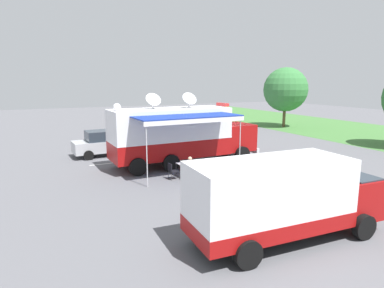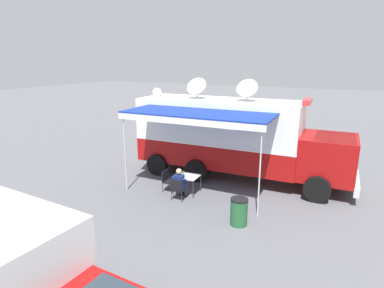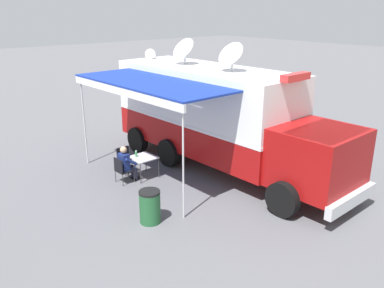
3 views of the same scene
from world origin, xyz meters
name	(u,v)px [view 2 (image 2 of 3)]	position (x,y,z in m)	size (l,w,h in m)	color
ground_plane	(218,174)	(0.00, 0.00, 0.00)	(100.00, 100.00, 0.00)	#5B5B60
lot_stripe	(198,156)	(-2.21, -2.12, 0.00)	(0.12, 4.80, 0.01)	silver
command_truck	(234,136)	(0.01, 0.75, 1.95)	(5.08, 9.56, 4.53)	#9E0F0F
folding_table	(189,177)	(2.57, -0.21, 0.67)	(0.82, 0.82, 0.73)	silver
water_bottle	(183,174)	(2.73, -0.36, 0.83)	(0.07, 0.07, 0.22)	#3F9959
folding_chair_at_table	(178,188)	(3.37, -0.25, 0.51)	(0.49, 0.49, 0.87)	black
folding_chair_beside_table	(168,179)	(2.76, -1.06, 0.51)	(0.49, 0.49, 0.87)	black
seated_responder	(180,183)	(3.18, -0.25, 0.65)	(0.67, 0.56, 1.25)	navy
trash_bin	(239,212)	(4.10, 2.43, 0.46)	(0.57, 0.57, 0.91)	#235B33
car_behind_truck	(201,131)	(-4.65, -3.09, 0.88)	(2.18, 4.29, 1.76)	#B2B5BA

